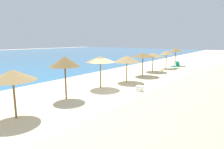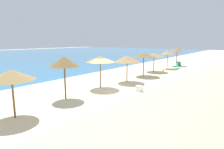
{
  "view_description": "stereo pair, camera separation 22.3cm",
  "coord_description": "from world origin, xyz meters",
  "px_view_note": "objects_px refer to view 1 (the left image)",
  "views": [
    {
      "loc": [
        -11.67,
        -8.85,
        3.92
      ],
      "look_at": [
        1.32,
        0.59,
        1.07
      ],
      "focal_mm": 30.58,
      "sensor_mm": 36.0,
      "label": 1
    },
    {
      "loc": [
        -11.54,
        -9.03,
        3.92
      ],
      "look_at": [
        1.32,
        0.59,
        1.07
      ],
      "focal_mm": 30.58,
      "sensor_mm": 36.0,
      "label": 2
    }
  ],
  "objects_px": {
    "beach_umbrella_6": "(127,59)",
    "beach_umbrella_4": "(65,62)",
    "beach_umbrella_10": "(176,50)",
    "cooler_box": "(140,88)",
    "beach_ball": "(162,70)",
    "beach_umbrella_7": "(143,55)",
    "beach_umbrella_9": "(166,53)",
    "beach_umbrella_5": "(100,59)",
    "beach_umbrella_3": "(12,75)",
    "lounge_chair_0": "(176,65)",
    "beach_umbrella_8": "(153,55)"
  },
  "relations": [
    {
      "from": "beach_ball",
      "to": "beach_umbrella_4",
      "type": "bearing_deg",
      "value": 177.59
    },
    {
      "from": "beach_umbrella_4",
      "to": "beach_umbrella_10",
      "type": "height_order",
      "value": "beach_umbrella_4"
    },
    {
      "from": "lounge_chair_0",
      "to": "beach_umbrella_3",
      "type": "bearing_deg",
      "value": 103.78
    },
    {
      "from": "beach_umbrella_10",
      "to": "lounge_chair_0",
      "type": "distance_m",
      "value": 3.75
    },
    {
      "from": "beach_umbrella_3",
      "to": "beach_umbrella_9",
      "type": "height_order",
      "value": "beach_umbrella_9"
    },
    {
      "from": "beach_umbrella_10",
      "to": "beach_umbrella_9",
      "type": "bearing_deg",
      "value": 179.82
    },
    {
      "from": "beach_umbrella_6",
      "to": "beach_umbrella_10",
      "type": "relative_size",
      "value": 0.9
    },
    {
      "from": "beach_umbrella_8",
      "to": "beach_umbrella_9",
      "type": "relative_size",
      "value": 1.05
    },
    {
      "from": "beach_umbrella_10",
      "to": "lounge_chair_0",
      "type": "bearing_deg",
      "value": -159.52
    },
    {
      "from": "beach_umbrella_4",
      "to": "lounge_chair_0",
      "type": "relative_size",
      "value": 1.97
    },
    {
      "from": "beach_umbrella_4",
      "to": "beach_ball",
      "type": "distance_m",
      "value": 15.79
    },
    {
      "from": "beach_umbrella_8",
      "to": "beach_ball",
      "type": "distance_m",
      "value": 2.46
    },
    {
      "from": "beach_umbrella_7",
      "to": "lounge_chair_0",
      "type": "distance_m",
      "value": 8.49
    },
    {
      "from": "beach_ball",
      "to": "cooler_box",
      "type": "distance_m",
      "value": 11.04
    },
    {
      "from": "lounge_chair_0",
      "to": "beach_ball",
      "type": "relative_size",
      "value": 6.15
    },
    {
      "from": "beach_umbrella_4",
      "to": "beach_umbrella_9",
      "type": "xyz_separation_m",
      "value": [
        18.1,
        -0.21,
        -0.31
      ]
    },
    {
      "from": "beach_umbrella_7",
      "to": "beach_umbrella_9",
      "type": "relative_size",
      "value": 1.04
    },
    {
      "from": "beach_umbrella_8",
      "to": "lounge_chair_0",
      "type": "xyz_separation_m",
      "value": [
        4.69,
        -1.49,
        -1.73
      ]
    },
    {
      "from": "beach_ball",
      "to": "beach_umbrella_7",
      "type": "bearing_deg",
      "value": 173.9
    },
    {
      "from": "beach_umbrella_10",
      "to": "cooler_box",
      "type": "relative_size",
      "value": 5.6
    },
    {
      "from": "beach_umbrella_5",
      "to": "beach_ball",
      "type": "xyz_separation_m",
      "value": [
        11.8,
        -0.73,
        -2.3
      ]
    },
    {
      "from": "beach_umbrella_9",
      "to": "beach_umbrella_10",
      "type": "bearing_deg",
      "value": -0.18
    },
    {
      "from": "beach_umbrella_6",
      "to": "beach_umbrella_8",
      "type": "bearing_deg",
      "value": 4.79
    },
    {
      "from": "beach_umbrella_5",
      "to": "beach_umbrella_9",
      "type": "relative_size",
      "value": 1.05
    },
    {
      "from": "beach_umbrella_7",
      "to": "beach_umbrella_10",
      "type": "xyz_separation_m",
      "value": [
        11.1,
        -0.06,
        0.15
      ]
    },
    {
      "from": "beach_umbrella_7",
      "to": "beach_umbrella_3",
      "type": "bearing_deg",
      "value": -178.9
    },
    {
      "from": "beach_umbrella_6",
      "to": "beach_umbrella_10",
      "type": "bearing_deg",
      "value": 0.83
    },
    {
      "from": "beach_umbrella_3",
      "to": "cooler_box",
      "type": "height_order",
      "value": "beach_umbrella_3"
    },
    {
      "from": "beach_umbrella_5",
      "to": "beach_ball",
      "type": "height_order",
      "value": "beach_umbrella_5"
    },
    {
      "from": "beach_umbrella_10",
      "to": "cooler_box",
      "type": "xyz_separation_m",
      "value": [
        -17.25,
        -2.83,
        -2.29
      ]
    },
    {
      "from": "beach_umbrella_8",
      "to": "beach_umbrella_9",
      "type": "height_order",
      "value": "beach_umbrella_9"
    },
    {
      "from": "beach_umbrella_6",
      "to": "beach_umbrella_4",
      "type": "bearing_deg",
      "value": 176.43
    },
    {
      "from": "beach_umbrella_3",
      "to": "beach_ball",
      "type": "relative_size",
      "value": 10.45
    },
    {
      "from": "beach_umbrella_4",
      "to": "cooler_box",
      "type": "bearing_deg",
      "value": -32.47
    },
    {
      "from": "beach_umbrella_5",
      "to": "beach_umbrella_7",
      "type": "distance_m",
      "value": 7.18
    },
    {
      "from": "beach_umbrella_3",
      "to": "lounge_chair_0",
      "type": "xyz_separation_m",
      "value": [
        22.82,
        -0.87,
        -1.83
      ]
    },
    {
      "from": "beach_ball",
      "to": "beach_umbrella_9",
      "type": "bearing_deg",
      "value": 9.95
    },
    {
      "from": "beach_umbrella_7",
      "to": "beach_umbrella_5",
      "type": "bearing_deg",
      "value": 178.11
    },
    {
      "from": "beach_umbrella_3",
      "to": "beach_umbrella_5",
      "type": "height_order",
      "value": "beach_umbrella_5"
    },
    {
      "from": "beach_umbrella_3",
      "to": "beach_umbrella_10",
      "type": "relative_size",
      "value": 0.88
    },
    {
      "from": "beach_umbrella_4",
      "to": "beach_umbrella_6",
      "type": "distance_m",
      "value": 7.11
    },
    {
      "from": "beach_umbrella_6",
      "to": "lounge_chair_0",
      "type": "relative_size",
      "value": 1.73
    },
    {
      "from": "beach_umbrella_10",
      "to": "lounge_chair_0",
      "type": "height_order",
      "value": "beach_umbrella_10"
    },
    {
      "from": "beach_umbrella_3",
      "to": "beach_umbrella_4",
      "type": "height_order",
      "value": "beach_umbrella_4"
    },
    {
      "from": "beach_umbrella_6",
      "to": "cooler_box",
      "type": "height_order",
      "value": "beach_umbrella_6"
    },
    {
      "from": "beach_umbrella_10",
      "to": "beach_umbrella_3",
      "type": "bearing_deg",
      "value": -179.52
    },
    {
      "from": "beach_umbrella_4",
      "to": "beach_umbrella_10",
      "type": "bearing_deg",
      "value": -0.59
    },
    {
      "from": "beach_umbrella_10",
      "to": "lounge_chair_0",
      "type": "xyz_separation_m",
      "value": [
        -2.91,
        -1.09,
        -2.1
      ]
    },
    {
      "from": "beach_umbrella_4",
      "to": "lounge_chair_0",
      "type": "height_order",
      "value": "beach_umbrella_4"
    },
    {
      "from": "beach_umbrella_3",
      "to": "beach_umbrella_8",
      "type": "height_order",
      "value": "beach_umbrella_3"
    }
  ]
}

